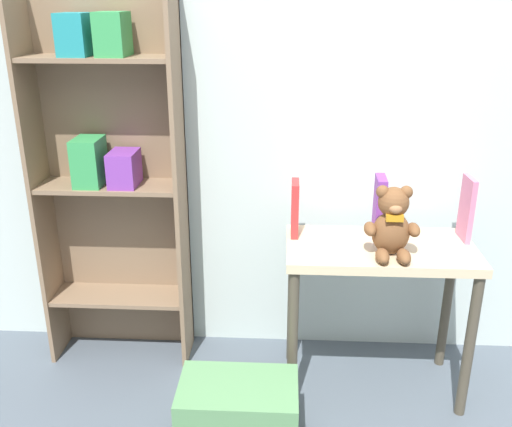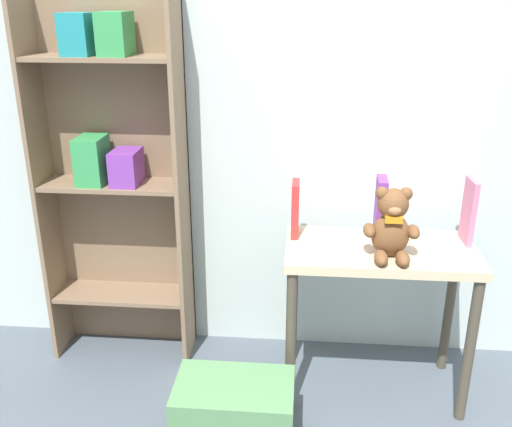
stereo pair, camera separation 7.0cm
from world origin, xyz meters
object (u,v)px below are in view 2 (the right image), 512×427
display_table (379,272)px  teddy_bear (392,226)px  book_standing_purple (380,208)px  bookshelf_side (113,164)px  book_standing_red (295,209)px  book_standing_pink (469,211)px  storage_bin (234,415)px

display_table → teddy_bear: (0.02, -0.08, 0.23)m
teddy_bear → book_standing_purple: teddy_bear is taller
bookshelf_side → book_standing_red: size_ratio=7.25×
display_table → book_standing_red: bearing=164.4°
book_standing_purple → book_standing_pink: (0.33, -0.02, 0.01)m
book_standing_red → book_standing_purple: bearing=1.7°
storage_bin → bookshelf_side: bearing=133.9°
teddy_bear → book_standing_purple: (-0.02, 0.18, 0.00)m
bookshelf_side → book_standing_pink: (1.42, -0.14, -0.11)m
bookshelf_side → book_standing_purple: size_ratio=6.62×
book_standing_red → book_standing_purple: size_ratio=0.91×
teddy_bear → book_standing_pink: bearing=27.3°
bookshelf_side → book_standing_red: (0.76, -0.12, -0.13)m
book_standing_red → book_standing_pink: (0.66, -0.01, 0.02)m
teddy_bear → display_table: bearing=103.6°
display_table → storage_bin: bearing=-143.9°
book_standing_red → storage_bin: (-0.19, -0.47, -0.62)m
storage_bin → book_standing_purple: bearing=42.7°
teddy_bear → book_standing_red: size_ratio=1.20×
display_table → teddy_bear: teddy_bear is taller
book_standing_purple → book_standing_pink: size_ratio=0.96×
bookshelf_side → display_table: bookshelf_side is taller
book_standing_red → storage_bin: size_ratio=0.52×
display_table → book_standing_pink: size_ratio=2.86×
teddy_bear → storage_bin: bearing=-150.9°
display_table → book_standing_purple: (0.00, 0.10, 0.23)m
bookshelf_side → teddy_bear: size_ratio=6.06×
bookshelf_side → teddy_bear: 1.16m
bookshelf_side → storage_bin: (0.57, -0.60, -0.74)m
bookshelf_side → book_standing_red: bookshelf_side is taller
teddy_bear → storage_bin: 0.88m
teddy_bear → book_standing_red: (-0.35, 0.17, -0.01)m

